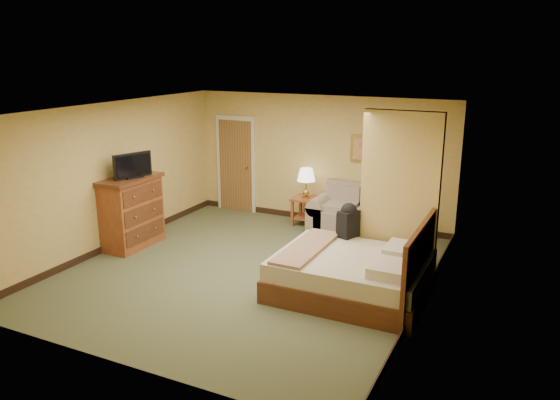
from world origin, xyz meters
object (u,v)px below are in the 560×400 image
Objects in this scene: coffee_table at (346,242)px; bed at (355,274)px; dresser at (132,212)px; loveseat at (359,218)px.

bed reaches higher than coffee_table.
dresser is 4.31m from bed.
bed is at bearing -73.24° from loveseat.
dresser is 0.59× the size of bed.
loveseat is 0.86× the size of bed.
dresser is at bearing -162.92° from coffee_table.
bed is at bearing -3.03° from dresser.
coffee_table is at bearing 113.95° from bed.
bed is (0.60, -1.36, 0.04)m from coffee_table.
loveseat is at bearing 98.74° from coffee_table.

